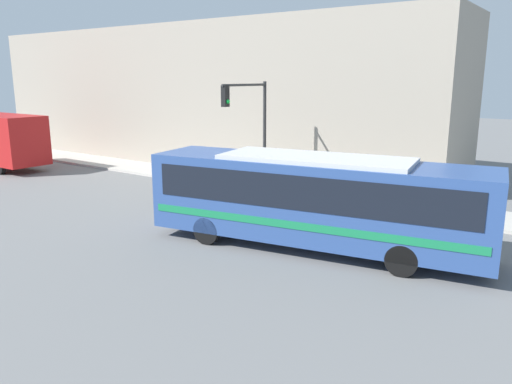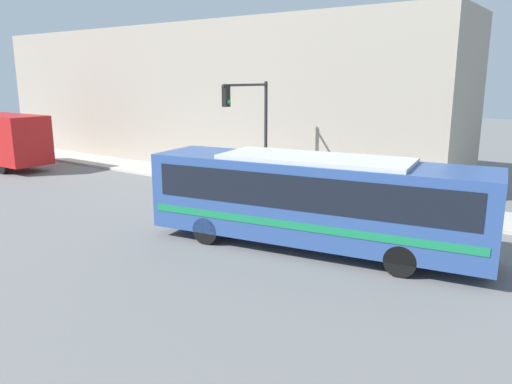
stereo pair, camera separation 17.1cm
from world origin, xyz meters
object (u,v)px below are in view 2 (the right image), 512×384
object	(u,v)px
fire_hydrant	(325,190)
delivery_truck	(2,139)
city_bus	(314,196)
traffic_light_pole	(252,117)
parking_meter	(238,169)

from	to	relation	value
fire_hydrant	delivery_truck	bearing A→B (deg)	101.11
city_bus	traffic_light_pole	world-z (taller)	traffic_light_pole
delivery_truck	fire_hydrant	bearing A→B (deg)	-78.89
delivery_truck	fire_hydrant	xyz separation A→B (m)	(3.95, -20.13, -1.26)
traffic_light_pole	parking_meter	world-z (taller)	traffic_light_pole
parking_meter	delivery_truck	bearing A→B (deg)	104.61
fire_hydrant	parking_meter	xyz separation A→B (m)	(0.00, 4.97, 0.42)
fire_hydrant	city_bus	bearing A→B (deg)	-155.65
delivery_truck	parking_meter	bearing A→B (deg)	-75.39
delivery_truck	traffic_light_pole	bearing A→B (deg)	-79.96
delivery_truck	traffic_light_pole	world-z (taller)	traffic_light_pole
delivery_truck	traffic_light_pole	xyz separation A→B (m)	(2.96, -16.75, 1.91)
traffic_light_pole	parking_meter	bearing A→B (deg)	58.23
city_bus	parking_meter	bearing A→B (deg)	43.01
city_bus	delivery_truck	bearing A→B (deg)	75.84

